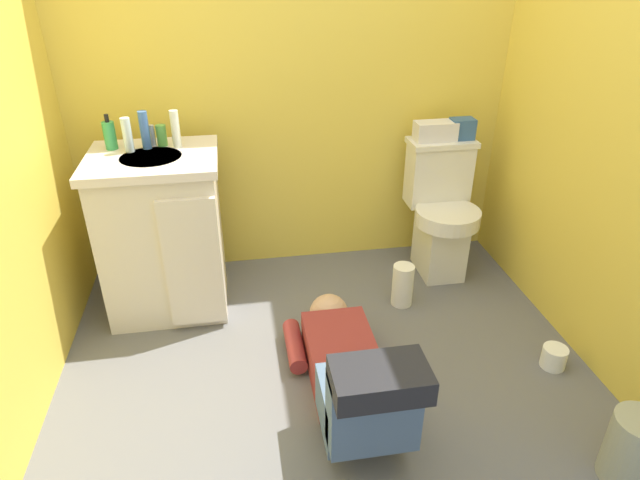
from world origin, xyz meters
name	(u,v)px	position (x,y,z in m)	size (l,w,h in m)	color
ground_plane	(327,372)	(0.00, 0.00, -0.02)	(2.84, 3.04, 0.04)	#605F61
wall_back	(292,50)	(0.00, 1.06, 1.20)	(2.50, 0.08, 2.40)	#E7C546
toilet	(441,211)	(0.78, 0.75, 0.37)	(0.36, 0.46, 0.75)	silver
vanity_cabinet	(164,233)	(-0.71, 0.64, 0.42)	(0.60, 0.53, 0.82)	beige
faucet	(153,135)	(-0.71, 0.79, 0.87)	(0.02, 0.02, 0.10)	silver
person_plumber	(351,373)	(0.06, -0.23, 0.18)	(0.39, 1.06, 0.52)	maroon
tissue_box	(435,131)	(0.73, 0.84, 0.80)	(0.22, 0.11, 0.10)	silver
toiletry_bag	(462,129)	(0.88, 0.84, 0.81)	(0.12, 0.09, 0.11)	#33598C
soap_dispenser	(110,135)	(-0.90, 0.77, 0.89)	(0.06, 0.06, 0.17)	#349A53
bottle_clear	(127,135)	(-0.81, 0.72, 0.90)	(0.04, 0.04, 0.16)	silver
bottle_blue	(145,130)	(-0.74, 0.75, 0.91)	(0.04, 0.04, 0.18)	#3E6BBC
bottle_green	(162,135)	(-0.67, 0.78, 0.87)	(0.05, 0.05, 0.10)	#509D45
bottle_white	(175,129)	(-0.60, 0.75, 0.91)	(0.04, 0.04, 0.18)	white
trash_can	(632,449)	(0.95, -0.72, 0.14)	(0.18, 0.18, 0.27)	gray
paper_towel_roll	(403,285)	(0.48, 0.43, 0.11)	(0.11, 0.11, 0.23)	white
toilet_paper_roll	(554,357)	(1.01, -0.15, 0.05)	(0.11, 0.11, 0.10)	white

